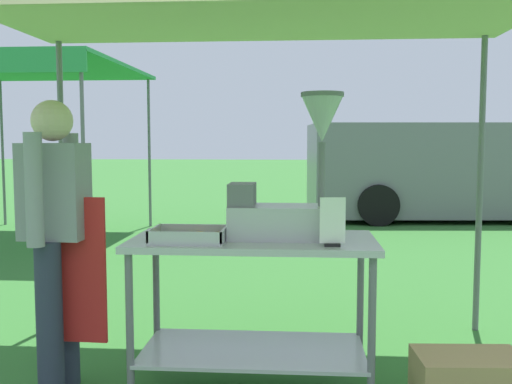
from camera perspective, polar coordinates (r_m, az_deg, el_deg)
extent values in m
plane|color=#33702D|center=(8.42, 3.28, -4.50)|extent=(70.00, 70.00, 0.00)
cylinder|color=slate|center=(4.69, -18.35, 0.79)|extent=(0.04, 0.04, 2.13)
cylinder|color=slate|center=(4.52, 21.03, 0.56)|extent=(0.04, 0.04, 2.13)
cube|color=#CCB78E|center=(3.39, -0.07, 18.09)|extent=(3.31, 2.24, 0.05)
cube|color=#B7B7BC|center=(3.20, -0.27, -4.84)|extent=(1.33, 0.66, 0.04)
cube|color=#B7B7BC|center=(3.36, -0.26, -15.19)|extent=(1.22, 0.61, 0.02)
cylinder|color=slate|center=(3.15, -12.22, -13.21)|extent=(0.04, 0.04, 0.83)
cylinder|color=slate|center=(3.05, 11.24, -13.81)|extent=(0.04, 0.04, 0.83)
cylinder|color=slate|center=(3.67, -9.70, -10.54)|extent=(0.04, 0.04, 0.83)
cylinder|color=slate|center=(3.58, 10.14, -10.93)|extent=(0.04, 0.04, 0.83)
cube|color=#B7B7BC|center=(3.12, -6.56, -4.70)|extent=(0.39, 0.28, 0.01)
cube|color=#B7B7BC|center=(2.98, -7.05, -4.45)|extent=(0.39, 0.01, 0.06)
cube|color=#B7B7BC|center=(3.24, -6.11, -3.67)|extent=(0.39, 0.01, 0.06)
cube|color=#B7B7BC|center=(3.15, -9.94, -3.97)|extent=(0.01, 0.28, 0.06)
cube|color=#B7B7BC|center=(3.08, -3.11, -4.11)|extent=(0.01, 0.28, 0.06)
torus|color=#EAB251|center=(3.18, -3.74, -4.17)|extent=(0.10, 0.10, 0.02)
torus|color=#EAB251|center=(3.11, -7.78, -4.40)|extent=(0.10, 0.10, 0.02)
torus|color=#EAB251|center=(3.19, -7.09, -4.16)|extent=(0.09, 0.09, 0.02)
torus|color=#EAB251|center=(3.20, -8.45, -4.14)|extent=(0.10, 0.10, 0.02)
torus|color=#EAB251|center=(3.12, -6.57, -4.37)|extent=(0.09, 0.09, 0.02)
torus|color=#EAB251|center=(3.10, -4.46, -4.42)|extent=(0.09, 0.09, 0.02)
torus|color=#EAB251|center=(3.20, -5.59, -4.13)|extent=(0.10, 0.10, 0.02)
torus|color=#EAB251|center=(3.15, -9.14, -4.31)|extent=(0.11, 0.11, 0.02)
torus|color=#EAB251|center=(3.01, -4.70, -4.71)|extent=(0.11, 0.11, 0.02)
cube|color=#B7B7BC|center=(3.18, 2.41, -2.94)|extent=(0.56, 0.28, 0.18)
cube|color=slate|center=(3.18, -1.37, -0.22)|extent=(0.14, 0.22, 0.12)
cylinder|color=slate|center=(3.16, 6.42, 1.75)|extent=(0.04, 0.04, 0.34)
cone|color=#B7B7BC|center=(3.15, 6.48, 7.05)|extent=(0.22, 0.22, 0.24)
cylinder|color=slate|center=(3.16, 6.50, 9.44)|extent=(0.23, 0.23, 0.02)
cube|color=black|center=(2.98, 7.46, -5.12)|extent=(0.08, 0.05, 0.02)
cube|color=white|center=(2.96, 7.49, -2.76)|extent=(0.13, 0.03, 0.23)
cylinder|color=#2D3347|center=(3.55, -18.07, -10.94)|extent=(0.14, 0.14, 0.86)
cylinder|color=#2D3347|center=(3.38, -19.51, -11.81)|extent=(0.14, 0.14, 0.86)
cube|color=gray|center=(3.34, -19.11, 0.07)|extent=(0.35, 0.23, 0.52)
cube|color=red|center=(3.35, -17.03, -7.30)|extent=(0.32, 0.03, 0.80)
cylinder|color=gray|center=(3.54, -17.58, 0.80)|extent=(0.09, 0.09, 0.58)
cylinder|color=gray|center=(3.14, -20.86, 0.20)|extent=(0.09, 0.09, 0.58)
sphere|color=beige|center=(3.33, -19.30, 6.60)|extent=(0.22, 0.22, 0.22)
cube|color=tan|center=(3.35, 20.09, -17.09)|extent=(0.56, 0.37, 0.29)
cube|color=slate|center=(11.08, 19.34, 2.14)|extent=(5.47, 2.27, 1.60)
cube|color=#1E2833|center=(10.58, 8.63, 4.41)|extent=(0.21, 1.62, 0.70)
cylinder|color=black|center=(9.79, 11.83, -1.26)|extent=(0.70, 0.29, 0.68)
cylinder|color=black|center=(11.61, 9.99, -0.26)|extent=(0.70, 0.29, 0.68)
cylinder|color=slate|center=(6.86, -16.50, 3.10)|extent=(0.04, 0.04, 2.37)
cylinder|color=slate|center=(10.51, -23.51, 3.49)|extent=(0.04, 0.04, 2.37)
cylinder|color=slate|center=(9.62, -10.37, 3.72)|extent=(0.04, 0.04, 2.37)
cube|color=#2D934C|center=(8.73, -20.99, 11.32)|extent=(2.66, 3.09, 0.05)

